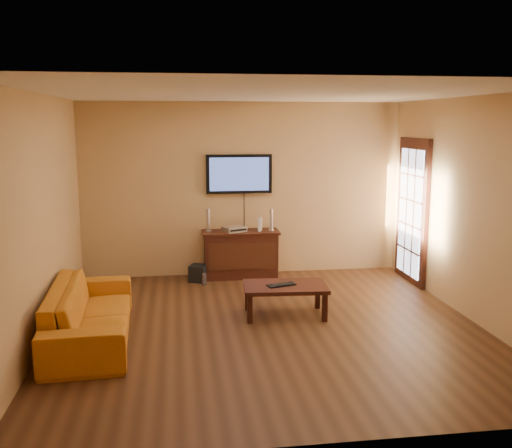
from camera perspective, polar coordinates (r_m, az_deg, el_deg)
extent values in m
plane|color=#3B2110|center=(6.84, 1.23, -10.29)|extent=(5.00, 5.00, 0.00)
plane|color=tan|center=(8.94, -1.31, 3.49)|extent=(5.00, 0.00, 5.00)
plane|color=tan|center=(6.57, -20.77, 0.40)|extent=(0.00, 5.00, 5.00)
plane|color=tan|center=(7.32, 20.99, 1.32)|extent=(0.00, 5.00, 5.00)
plane|color=white|center=(6.41, 1.33, 12.94)|extent=(5.00, 5.00, 0.00)
cube|color=black|center=(8.85, 15.35, 1.10)|extent=(0.06, 1.02, 2.22)
cube|color=white|center=(8.84, 15.14, 1.09)|extent=(0.01, 0.79, 1.89)
cube|color=black|center=(8.89, -1.54, -3.14)|extent=(1.12, 0.42, 0.69)
cube|color=black|center=(8.67, -1.38, -3.24)|extent=(1.03, 0.02, 0.41)
cube|color=black|center=(8.81, -1.55, -0.83)|extent=(1.18, 0.45, 0.04)
cube|color=black|center=(8.87, -1.71, 5.02)|extent=(1.02, 0.07, 0.60)
cube|color=#374D91|center=(8.83, -1.68, 5.00)|extent=(0.92, 0.01, 0.51)
cube|color=black|center=(7.13, 2.92, -6.29)|extent=(1.07, 0.69, 0.05)
cube|color=black|center=(6.92, -0.63, -8.52)|extent=(0.06, 0.06, 0.35)
cube|color=black|center=(7.03, 6.88, -8.30)|extent=(0.06, 0.06, 0.35)
cube|color=black|center=(7.39, -0.86, -7.29)|extent=(0.06, 0.06, 0.35)
cube|color=black|center=(7.49, 6.17, -7.10)|extent=(0.06, 0.06, 0.35)
imported|color=#C16C15|center=(6.61, -16.29, -7.63)|extent=(0.73, 2.16, 0.83)
cylinder|color=silver|center=(8.80, -4.80, -0.70)|extent=(0.10, 0.10, 0.01)
cylinder|color=silver|center=(8.76, -4.82, 0.43)|extent=(0.05, 0.05, 0.34)
cylinder|color=silver|center=(8.86, 1.53, -0.59)|extent=(0.09, 0.09, 0.01)
cylinder|color=silver|center=(8.83, 1.53, 0.48)|extent=(0.05, 0.05, 0.32)
cube|color=silver|center=(8.77, -2.18, -0.49)|extent=(0.40, 0.35, 0.08)
cube|color=white|center=(8.80, 0.41, -0.03)|extent=(0.09, 0.15, 0.20)
cube|color=black|center=(8.73, -5.76, -4.92)|extent=(0.33, 0.33, 0.25)
cylinder|color=white|center=(8.54, -5.18, -5.53)|extent=(0.07, 0.07, 0.17)
sphere|color=white|center=(8.52, -5.19, -4.94)|extent=(0.03, 0.03, 0.03)
cube|color=black|center=(7.09, 2.55, -6.10)|extent=(0.38, 0.23, 0.02)
cube|color=black|center=(7.09, 2.55, -6.02)|extent=(0.25, 0.16, 0.01)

